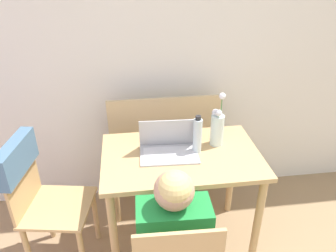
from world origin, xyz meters
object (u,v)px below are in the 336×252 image
Objects in this scene: person_seated at (173,231)px; laptop at (169,145)px; flower_vase at (217,127)px; water_bottle at (197,135)px; chair_spare at (35,185)px.

person_seated is 2.87× the size of laptop.
laptop is (0.06, 0.57, 0.14)m from person_seated.
flower_vase reaches higher than water_bottle.
laptop is 0.19m from water_bottle.
flower_vase is (0.32, 0.06, 0.07)m from laptop.
laptop is at bearing -169.53° from flower_vase.
flower_vase is at bearing -119.08° from person_seated.
person_seated is at bearing -113.90° from chair_spare.
flower_vase is (0.38, 0.63, 0.21)m from person_seated.
person_seated is 2.96× the size of flower_vase.
water_bottle is (-0.15, -0.08, -0.01)m from flower_vase.
chair_spare is 0.86× the size of person_seated.
water_bottle is at bearing -110.92° from person_seated.
flower_vase is at bearing 13.25° from laptop.
laptop is 1.03× the size of flower_vase.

